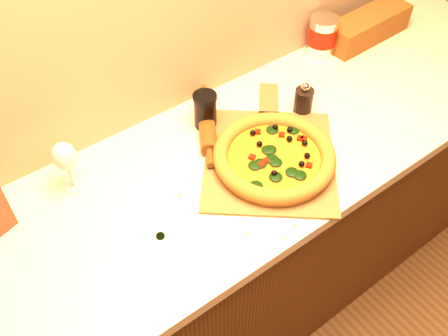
% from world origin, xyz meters
% --- Properties ---
extents(cabinet, '(2.80, 0.65, 0.86)m').
position_xyz_m(cabinet, '(0.00, 1.43, 0.43)').
color(cabinet, '#411F0E').
rests_on(cabinet, ground).
extents(countertop, '(2.84, 0.68, 0.04)m').
position_xyz_m(countertop, '(0.00, 1.43, 0.88)').
color(countertop, beige).
rests_on(countertop, cabinet).
extents(pizza_peel, '(0.59, 0.60, 0.01)m').
position_xyz_m(pizza_peel, '(0.17, 1.38, 0.90)').
color(pizza_peel, brown).
rests_on(pizza_peel, countertop).
extents(pizza, '(0.37, 0.37, 0.05)m').
position_xyz_m(pizza, '(0.16, 1.34, 0.93)').
color(pizza, '#BD742F').
rests_on(pizza, pizza_peel).
extents(bottle_cap, '(0.03, 0.03, 0.01)m').
position_xyz_m(bottle_cap, '(-0.26, 1.32, 0.90)').
color(bottle_cap, black).
rests_on(bottle_cap, countertop).
extents(pepper_grinder, '(0.06, 0.06, 0.12)m').
position_xyz_m(pepper_grinder, '(0.40, 1.47, 0.95)').
color(pepper_grinder, black).
rests_on(pepper_grinder, countertop).
extents(rolling_pin, '(0.22, 0.35, 0.05)m').
position_xyz_m(rolling_pin, '(0.09, 1.60, 0.93)').
color(rolling_pin, '#613810').
rests_on(rolling_pin, countertop).
extents(coffee_canister, '(0.11, 0.11, 0.15)m').
position_xyz_m(coffee_canister, '(0.69, 1.68, 0.98)').
color(coffee_canister, silver).
rests_on(coffee_canister, countertop).
extents(bread_bag, '(0.38, 0.13, 0.10)m').
position_xyz_m(bread_bag, '(0.91, 1.65, 0.95)').
color(bread_bag, brown).
rests_on(bread_bag, countertop).
extents(wine_glass, '(0.07, 0.07, 0.17)m').
position_xyz_m(wine_glass, '(-0.37, 1.63, 1.02)').
color(wine_glass, silver).
rests_on(wine_glass, countertop).
extents(dark_jar, '(0.08, 0.08, 0.12)m').
position_xyz_m(dark_jar, '(0.10, 1.61, 0.96)').
color(dark_jar, black).
rests_on(dark_jar, countertop).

